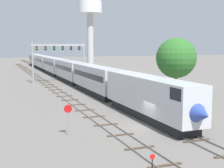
# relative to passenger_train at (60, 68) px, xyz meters

# --- Properties ---
(ground_plane) EXTENTS (400.00, 400.00, 0.00)m
(ground_plane) POSITION_rel_passenger_train_xyz_m (-2.00, -52.22, -2.61)
(ground_plane) COLOR slate
(track_main) EXTENTS (2.60, 200.00, 0.16)m
(track_main) POSITION_rel_passenger_train_xyz_m (0.00, 7.78, -2.54)
(track_main) COLOR slate
(track_main) RESTS_ON ground
(track_near) EXTENTS (2.60, 160.00, 0.16)m
(track_near) POSITION_rel_passenger_train_xyz_m (-5.50, -12.22, -2.54)
(track_near) COLOR slate
(track_near) RESTS_ON ground
(passenger_train) EXTENTS (3.04, 117.19, 4.80)m
(passenger_train) POSITION_rel_passenger_train_xyz_m (0.00, 0.00, 0.00)
(passenger_train) COLOR silver
(passenger_train) RESTS_ON ground
(signal_gantry) EXTENTS (12.10, 0.49, 8.96)m
(signal_gantry) POSITION_rel_passenger_train_xyz_m (-2.25, -9.98, 3.96)
(signal_gantry) COLOR #999BA0
(signal_gantry) RESTS_ON ground
(water_tower) EXTENTS (9.74, 9.74, 27.42)m
(water_tower) POSITION_rel_passenger_train_xyz_m (21.70, 44.09, 18.97)
(water_tower) COLOR beige
(water_tower) RESTS_ON ground
(switch_stand) EXTENTS (0.36, 0.24, 1.46)m
(switch_stand) POSITION_rel_passenger_train_xyz_m (-7.10, -63.35, -2.09)
(switch_stand) COLOR black
(switch_stand) RESTS_ON ground
(stop_sign) EXTENTS (0.76, 0.08, 2.88)m
(stop_sign) POSITION_rel_passenger_train_xyz_m (-10.00, -52.43, -0.74)
(stop_sign) COLOR gray
(stop_sign) RESTS_ON ground
(trackside_tree_left) EXTENTS (6.48, 6.48, 9.52)m
(trackside_tree_left) POSITION_rel_passenger_train_xyz_m (11.35, -36.79, 3.64)
(trackside_tree_left) COLOR brown
(trackside_tree_left) RESTS_ON ground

